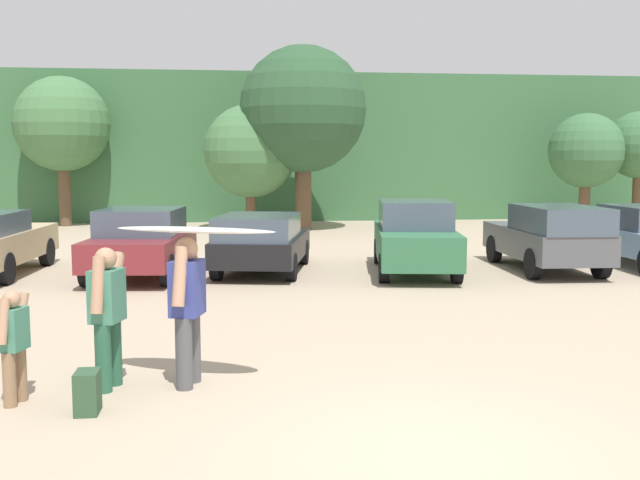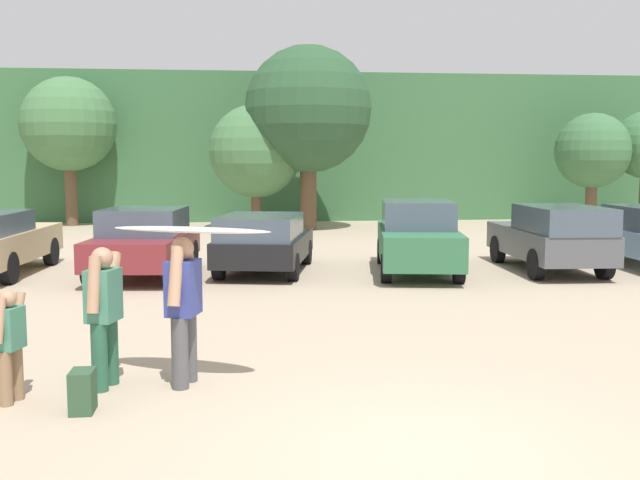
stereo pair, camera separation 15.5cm
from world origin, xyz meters
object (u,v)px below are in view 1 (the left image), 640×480
Objects in this scene: person_child at (13,340)px; parked_car_black at (261,241)px; parked_car_dark_gray at (549,236)px; parked_car_forest_green at (415,236)px; person_companion at (107,309)px; person_adult at (187,302)px; backpack_dropped at (87,392)px; surfboard_white at (195,230)px; parked_car_maroon at (141,242)px.

parked_car_black is at bearing -93.03° from person_child.
parked_car_dark_gray reaches higher than person_child.
parked_car_forest_green is 2.88× the size of person_companion.
backpack_dropped is (-1.00, -0.86, -0.77)m from person_adult.
parked_car_forest_green is at bearing -104.43° from person_adult.
parked_car_dark_gray is 11.34m from person_adult.
parked_car_black is 8.71m from person_adult.
surfboard_white is (1.94, 0.42, 1.14)m from person_child.
person_child is (-3.06, -9.07, -0.04)m from parked_car_black.
parked_car_dark_gray is 3.47× the size of person_child.
person_adult reaches higher than parked_car_maroon.
person_child is (-9.82, -8.50, -0.14)m from parked_car_dark_gray.
surfboard_white reaches higher than person_companion.
person_companion is (0.93, 0.44, 0.23)m from person_child.
surfboard_white is (1.01, -0.03, 0.91)m from person_companion.
backpack_dropped is at bearing 137.14° from parked_car_dark_gray.
person_adult is 1.91m from person_child.
parked_car_black is at bearing -82.46° from person_adult.
parked_car_forest_green is (6.29, -0.07, 0.05)m from parked_car_maroon.
person_adult is 0.86m from surfboard_white.
parked_car_forest_green is 9.58m from person_adult.
surfboard_white is at bearing -165.88° from person_companion.
person_companion is (0.58, -8.37, 0.13)m from parked_car_maroon.
parked_car_maroon reaches higher than backpack_dropped.
backpack_dropped is (0.49, -9.22, -0.58)m from parked_car_maroon.
parked_car_dark_gray is 2.63× the size of person_companion.
person_companion is at bearing -138.77° from person_child.
surfboard_white is (-1.12, -8.66, 1.09)m from parked_car_black.
person_adult reaches higher than parked_car_dark_gray.
backpack_dropped is (-5.80, -9.15, -0.63)m from parked_car_forest_green.
parked_car_black is at bearing -78.06° from parked_car_maroon.
person_adult is at bearing -163.35° from parked_car_maroon.
parked_car_black is (2.71, 0.26, -0.06)m from parked_car_maroon.
parked_car_maroon is at bearing -56.94° from surfboard_white.
person_companion is (-0.91, -0.01, -0.06)m from person_adult.
backpack_dropped is at bearing -170.40° from parked_car_maroon.
parked_car_forest_green reaches higher than person_child.
parked_car_forest_green is 2.34× the size of surfboard_white.
person_companion is 0.81× the size of surfboard_white.
parked_car_dark_gray is at bearing -111.94° from surfboard_white.
parked_car_maroon is at bearing -70.44° from person_companion.
person_adult is 0.87× the size of surfboard_white.
parked_car_black reaches higher than backpack_dropped.
parked_car_black is 2.62× the size of person_companion.
parked_car_maroon is 2.54× the size of person_companion.
parked_car_dark_gray reaches higher than backpack_dropped.
parked_car_maroon is 8.50m from person_adult.
parked_car_maroon is 8.39m from person_companion.
person_adult is (-4.80, -8.30, 0.14)m from parked_car_forest_green.
parked_car_forest_green is 3.80× the size of person_child.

